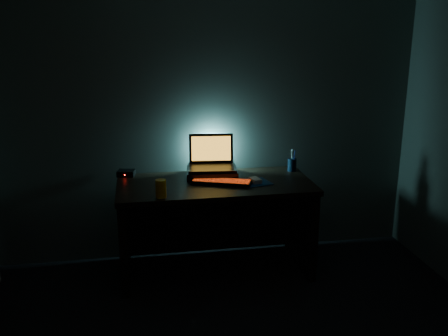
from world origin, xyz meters
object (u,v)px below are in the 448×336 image
router (126,173)px  laptop (212,160)px  keyboard (222,182)px  mouse (255,180)px  pen_cup (292,165)px  juice_glass (161,189)px

router → laptop: bearing=6.1°
keyboard → mouse: bearing=15.2°
mouse → pen_cup: pen_cup is taller
juice_glass → router: (-0.25, 0.57, -0.04)m
pen_cup → mouse: bearing=-144.6°
keyboard → router: 0.80m
pen_cup → laptop: bearing=178.7°
juice_glass → keyboard: bearing=26.7°
laptop → pen_cup: laptop is taller
keyboard → router: size_ratio=3.13×
laptop → juice_glass: size_ratio=3.14×
keyboard → pen_cup: (0.63, 0.24, 0.04)m
laptop → keyboard: 0.28m
juice_glass → laptop: bearing=48.7°
keyboard → juice_glass: juice_glass is taller
laptop → router: (-0.69, 0.08, -0.10)m
juice_glass → router: size_ratio=0.84×
laptop → router: 0.70m
laptop → router: laptop is taller
router → keyboard: bearing=-12.3°
laptop → keyboard: laptop is taller
juice_glass → mouse: bearing=16.2°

